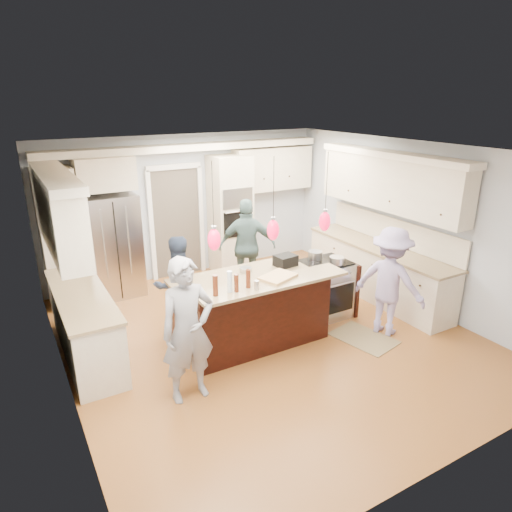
{
  "coord_description": "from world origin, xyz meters",
  "views": [
    {
      "loc": [
        -3.12,
        -5.09,
        3.38
      ],
      "look_at": [
        0.0,
        0.35,
        1.15
      ],
      "focal_mm": 32.0,
      "sensor_mm": 36.0,
      "label": 1
    }
  ],
  "objects_px": {
    "refrigerator": "(113,246)",
    "person_far_left": "(177,284)",
    "island_range": "(325,288)",
    "kitchen_island": "(251,308)",
    "person_bar_end": "(188,330)"
  },
  "relations": [
    {
      "from": "refrigerator",
      "to": "person_far_left",
      "type": "distance_m",
      "value": 1.87
    },
    {
      "from": "kitchen_island",
      "to": "person_far_left",
      "type": "xyz_separation_m",
      "value": [
        -0.8,
        0.78,
        0.25
      ]
    },
    {
      "from": "kitchen_island",
      "to": "island_range",
      "type": "relative_size",
      "value": 2.28
    },
    {
      "from": "refrigerator",
      "to": "person_far_left",
      "type": "height_order",
      "value": "refrigerator"
    },
    {
      "from": "kitchen_island",
      "to": "person_bar_end",
      "type": "distance_m",
      "value": 1.57
    },
    {
      "from": "person_far_left",
      "to": "refrigerator",
      "type": "bearing_deg",
      "value": -75.75
    },
    {
      "from": "refrigerator",
      "to": "person_far_left",
      "type": "bearing_deg",
      "value": -74.35
    },
    {
      "from": "refrigerator",
      "to": "person_bar_end",
      "type": "distance_m",
      "value": 3.39
    },
    {
      "from": "kitchen_island",
      "to": "island_range",
      "type": "bearing_deg",
      "value": 3.08
    },
    {
      "from": "refrigerator",
      "to": "kitchen_island",
      "type": "height_order",
      "value": "refrigerator"
    },
    {
      "from": "refrigerator",
      "to": "kitchen_island",
      "type": "distance_m",
      "value": 2.91
    },
    {
      "from": "person_bar_end",
      "to": "person_far_left",
      "type": "xyz_separation_m",
      "value": [
        0.47,
        1.6,
        -0.13
      ]
    },
    {
      "from": "island_range",
      "to": "person_far_left",
      "type": "bearing_deg",
      "value": 162.37
    },
    {
      "from": "island_range",
      "to": "person_bar_end",
      "type": "distance_m",
      "value": 2.86
    },
    {
      "from": "kitchen_island",
      "to": "person_far_left",
      "type": "relative_size",
      "value": 1.42
    }
  ]
}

